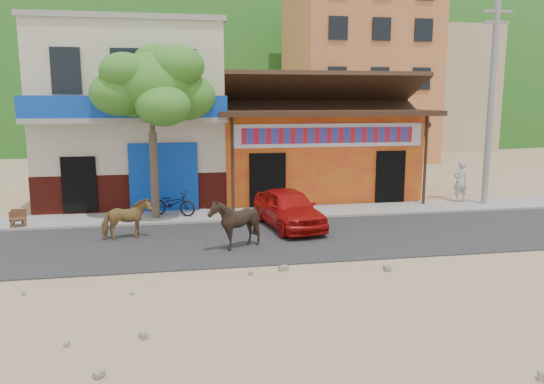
{
  "coord_description": "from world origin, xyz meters",
  "views": [
    {
      "loc": [
        -3.88,
        -12.85,
        4.25
      ],
      "look_at": [
        -0.96,
        3.0,
        1.4
      ],
      "focal_mm": 35.0,
      "sensor_mm": 36.0,
      "label": 1
    }
  ],
  "objects_px": {
    "tree": "(153,132)",
    "cow_dark": "(235,223)",
    "utility_pole": "(491,102)",
    "red_car": "(289,208)",
    "scooter": "(173,203)",
    "cafe_chair_left": "(17,211)",
    "cafe_chair_right": "(17,213)",
    "cow_tan": "(126,219)",
    "pedestrian": "(460,181)"
  },
  "relations": [
    {
      "from": "pedestrian",
      "to": "cafe_chair_right",
      "type": "distance_m",
      "value": 16.47
    },
    {
      "from": "scooter",
      "to": "cafe_chair_left",
      "type": "height_order",
      "value": "cafe_chair_left"
    },
    {
      "from": "tree",
      "to": "cafe_chair_right",
      "type": "distance_m",
      "value": 5.11
    },
    {
      "from": "tree",
      "to": "scooter",
      "type": "relative_size",
      "value": 3.56
    },
    {
      "from": "scooter",
      "to": "utility_pole",
      "type": "bearing_deg",
      "value": -65.64
    },
    {
      "from": "scooter",
      "to": "cafe_chair_right",
      "type": "bearing_deg",
      "value": 122.5
    },
    {
      "from": "cow_tan",
      "to": "cafe_chair_left",
      "type": "distance_m",
      "value": 4.13
    },
    {
      "from": "tree",
      "to": "pedestrian",
      "type": "relative_size",
      "value": 3.6
    },
    {
      "from": "cow_dark",
      "to": "red_car",
      "type": "bearing_deg",
      "value": 151.92
    },
    {
      "from": "tree",
      "to": "cafe_chair_right",
      "type": "height_order",
      "value": "tree"
    },
    {
      "from": "cow_tan",
      "to": "utility_pole",
      "type": "bearing_deg",
      "value": -98.52
    },
    {
      "from": "cow_dark",
      "to": "red_car",
      "type": "distance_m",
      "value": 3.01
    },
    {
      "from": "cow_dark",
      "to": "cafe_chair_right",
      "type": "height_order",
      "value": "cow_dark"
    },
    {
      "from": "pedestrian",
      "to": "utility_pole",
      "type": "bearing_deg",
      "value": 147.41
    },
    {
      "from": "red_car",
      "to": "scooter",
      "type": "distance_m",
      "value": 4.33
    },
    {
      "from": "utility_pole",
      "to": "cow_dark",
      "type": "bearing_deg",
      "value": -157.5
    },
    {
      "from": "scooter",
      "to": "pedestrian",
      "type": "xyz_separation_m",
      "value": [
        11.42,
        0.5,
        0.39
      ]
    },
    {
      "from": "cafe_chair_left",
      "to": "red_car",
      "type": "bearing_deg",
      "value": -14.2
    },
    {
      "from": "pedestrian",
      "to": "tree",
      "type": "bearing_deg",
      "value": 4.42
    },
    {
      "from": "utility_pole",
      "to": "tree",
      "type": "bearing_deg",
      "value": -179.1
    },
    {
      "from": "utility_pole",
      "to": "cow_tan",
      "type": "bearing_deg",
      "value": -168.83
    },
    {
      "from": "scooter",
      "to": "cow_tan",
      "type": "bearing_deg",
      "value": 177.3
    },
    {
      "from": "cow_dark",
      "to": "scooter",
      "type": "bearing_deg",
      "value": -143.86
    },
    {
      "from": "tree",
      "to": "cow_dark",
      "type": "distance_m",
      "value": 5.29
    },
    {
      "from": "red_car",
      "to": "cafe_chair_right",
      "type": "distance_m",
      "value": 8.88
    },
    {
      "from": "cow_tan",
      "to": "cafe_chair_right",
      "type": "bearing_deg",
      "value": 41.62
    },
    {
      "from": "tree",
      "to": "cow_dark",
      "type": "relative_size",
      "value": 4.05
    },
    {
      "from": "pedestrian",
      "to": "scooter",
      "type": "bearing_deg",
      "value": 3.55
    },
    {
      "from": "tree",
      "to": "red_car",
      "type": "distance_m",
      "value": 5.35
    },
    {
      "from": "tree",
      "to": "scooter",
      "type": "bearing_deg",
      "value": 19.36
    },
    {
      "from": "utility_pole",
      "to": "cow_dark",
      "type": "relative_size",
      "value": 5.4
    },
    {
      "from": "cow_dark",
      "to": "cafe_chair_right",
      "type": "distance_m",
      "value": 7.65
    },
    {
      "from": "scooter",
      "to": "pedestrian",
      "type": "relative_size",
      "value": 1.01
    },
    {
      "from": "cow_tan",
      "to": "cow_dark",
      "type": "height_order",
      "value": "cow_dark"
    },
    {
      "from": "tree",
      "to": "scooter",
      "type": "distance_m",
      "value": 2.64
    },
    {
      "from": "red_car",
      "to": "cow_tan",
      "type": "bearing_deg",
      "value": 177.76
    },
    {
      "from": "scooter",
      "to": "pedestrian",
      "type": "distance_m",
      "value": 11.44
    },
    {
      "from": "cow_dark",
      "to": "red_car",
      "type": "height_order",
      "value": "cow_dark"
    },
    {
      "from": "pedestrian",
      "to": "cow_dark",
      "type": "bearing_deg",
      "value": 27.61
    },
    {
      "from": "cow_dark",
      "to": "cow_tan",
      "type": "bearing_deg",
      "value": -103.6
    },
    {
      "from": "utility_pole",
      "to": "cafe_chair_left",
      "type": "distance_m",
      "value": 17.57
    },
    {
      "from": "tree",
      "to": "cafe_chair_left",
      "type": "relative_size",
      "value": 5.96
    },
    {
      "from": "utility_pole",
      "to": "cow_tan",
      "type": "distance_m",
      "value": 14.27
    },
    {
      "from": "tree",
      "to": "cafe_chair_left",
      "type": "distance_m",
      "value": 5.08
    },
    {
      "from": "utility_pole",
      "to": "scooter",
      "type": "xyz_separation_m",
      "value": [
        -12.2,
        0.01,
        -3.56
      ]
    },
    {
      "from": "utility_pole",
      "to": "cow_dark",
      "type": "height_order",
      "value": "utility_pole"
    },
    {
      "from": "cow_dark",
      "to": "utility_pole",
      "type": "bearing_deg",
      "value": 127.02
    },
    {
      "from": "pedestrian",
      "to": "red_car",
      "type": "bearing_deg",
      "value": 20.01
    },
    {
      "from": "pedestrian",
      "to": "cafe_chair_left",
      "type": "bearing_deg",
      "value": 5.25
    },
    {
      "from": "red_car",
      "to": "cafe_chair_left",
      "type": "height_order",
      "value": "red_car"
    }
  ]
}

